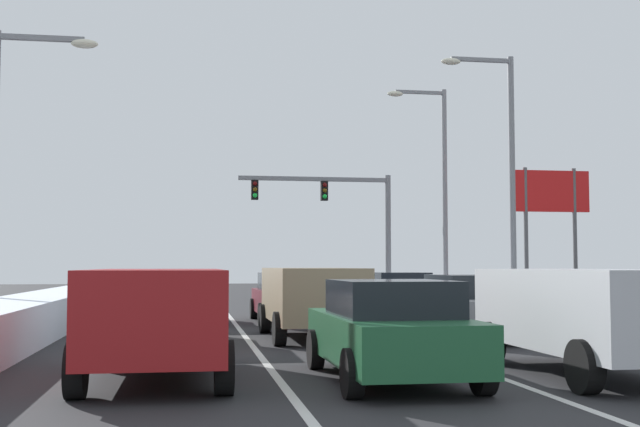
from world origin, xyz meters
TOP-DOWN VIEW (x-y plane):
  - ground_plane at (0.00, 13.61)m, footprint 120.00×120.00m
  - lane_stripe_between_right_lane_and_center_lane at (1.70, 17.02)m, footprint 0.14×37.44m
  - lane_stripe_between_center_lane_and_left_lane at (-1.70, 17.02)m, footprint 0.14×37.44m
  - snow_bank_right_shoulder at (7.00, 17.02)m, footprint 1.24×37.44m
  - snow_bank_left_shoulder at (-7.00, 17.02)m, footprint 1.88×37.44m
  - suv_silver_right_lane_nearest at (3.17, 7.24)m, footprint 2.16×4.90m
  - sedan_gray_right_lane_second at (3.51, 13.69)m, footprint 2.00×4.50m
  - sedan_navy_right_lane_third at (3.56, 20.65)m, footprint 2.00×4.50m
  - sedan_green_center_lane_nearest at (-0.06, 7.18)m, footprint 2.00×4.50m
  - suv_tan_center_lane_second at (-0.17, 14.37)m, footprint 2.16×4.90m
  - sedan_maroon_center_lane_third at (-0.09, 20.11)m, footprint 2.00×4.50m
  - suv_red_left_lane_nearest at (-3.54, 7.91)m, footprint 2.16×4.90m
  - sedan_white_left_lane_second at (-3.59, 13.69)m, footprint 2.00×4.50m
  - sedan_charcoal_left_lane_third at (-3.21, 19.59)m, footprint 2.00×4.50m
  - traffic_light_gantry at (4.27, 34.02)m, footprint 7.54×0.47m
  - street_lamp_right_mid at (7.81, 22.12)m, footprint 2.66×0.36m
  - street_lamp_right_far at (7.55, 28.93)m, footprint 2.66×0.36m
  - street_lamp_left_mid at (-7.67, 16.87)m, footprint 2.66×0.36m
  - roadside_sign_right at (10.66, 24.52)m, footprint 3.20×0.16m

SIDE VIEW (x-z plane):
  - ground_plane at x=0.00m, z-range 0.00..0.00m
  - lane_stripe_between_right_lane_and_center_lane at x=1.70m, z-range 0.00..0.01m
  - lane_stripe_between_center_lane_and_left_lane at x=-1.70m, z-range 0.00..0.01m
  - snow_bank_right_shoulder at x=7.00m, z-range 0.00..0.46m
  - snow_bank_left_shoulder at x=-7.00m, z-range 0.00..0.93m
  - sedan_gray_right_lane_second at x=3.51m, z-range 0.01..1.52m
  - sedan_navy_right_lane_third at x=3.56m, z-range 0.01..1.52m
  - sedan_green_center_lane_nearest at x=-0.06m, z-range 0.01..1.52m
  - sedan_maroon_center_lane_third at x=-0.09m, z-range 0.01..1.52m
  - sedan_white_left_lane_second at x=-3.59m, z-range 0.01..1.52m
  - sedan_charcoal_left_lane_third at x=-3.21m, z-range 0.01..1.52m
  - suv_silver_right_lane_nearest at x=3.17m, z-range 0.18..1.85m
  - suv_tan_center_lane_second at x=-0.17m, z-range 0.18..1.85m
  - suv_red_left_lane_nearest at x=-3.54m, z-range 0.18..1.85m
  - roadside_sign_right at x=10.66m, z-range 1.27..6.77m
  - traffic_light_gantry at x=4.27m, z-range 1.40..7.60m
  - street_lamp_left_mid at x=-7.67m, z-range 0.79..8.60m
  - street_lamp_right_mid at x=7.81m, z-range 0.83..9.97m
  - street_lamp_right_far at x=7.55m, z-range 0.83..10.26m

